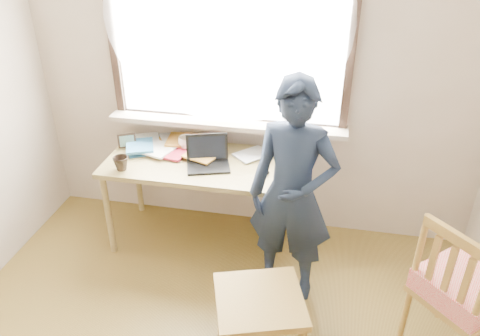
% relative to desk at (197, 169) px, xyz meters
% --- Properties ---
extents(room_shell, '(3.52, 4.02, 2.61)m').
position_rel_desk_xyz_m(room_shell, '(0.35, -1.43, 0.98)').
color(room_shell, '#B2A390').
rests_on(room_shell, ground).
extents(desk, '(1.36, 0.68, 0.73)m').
position_rel_desk_xyz_m(desk, '(0.00, 0.00, 0.00)').
color(desk, olive).
rests_on(desk, ground).
extents(laptop, '(0.37, 0.33, 0.21)m').
position_rel_desk_xyz_m(laptop, '(0.10, -0.04, 0.13)').
color(laptop, black).
rests_on(laptop, desk).
extents(mug_white, '(0.19, 0.19, 0.10)m').
position_rel_desk_xyz_m(mug_white, '(-0.13, 0.17, 0.13)').
color(mug_white, white).
rests_on(mug_white, desk).
extents(mug_dark, '(0.11, 0.11, 0.10)m').
position_rel_desk_xyz_m(mug_dark, '(-0.50, -0.23, 0.13)').
color(mug_dark, black).
rests_on(mug_dark, desk).
extents(mouse, '(0.10, 0.07, 0.04)m').
position_rel_desk_xyz_m(mouse, '(0.52, -0.10, 0.09)').
color(mouse, black).
rests_on(mouse, desk).
extents(desk_clutter, '(0.86, 0.55, 0.06)m').
position_rel_desk_xyz_m(desk_clutter, '(-0.20, 0.17, 0.10)').
color(desk_clutter, '#BD7F2C').
rests_on(desk_clutter, desk).
extents(book_a, '(0.32, 0.34, 0.03)m').
position_rel_desk_xyz_m(book_a, '(-0.35, 0.23, 0.09)').
color(book_a, white).
rests_on(book_a, desk).
extents(book_b, '(0.31, 0.31, 0.02)m').
position_rel_desk_xyz_m(book_b, '(0.33, 0.22, 0.08)').
color(book_b, white).
rests_on(book_b, desk).
extents(picture_frame, '(0.13, 0.07, 0.11)m').
position_rel_desk_xyz_m(picture_frame, '(-0.59, 0.10, 0.13)').
color(picture_frame, black).
rests_on(picture_frame, desk).
extents(work_chair, '(0.61, 0.59, 0.50)m').
position_rel_desk_xyz_m(work_chair, '(0.65, -1.06, -0.23)').
color(work_chair, olive).
rests_on(work_chair, ground).
extents(side_chair, '(0.62, 0.62, 0.97)m').
position_rel_desk_xyz_m(side_chair, '(1.77, -0.78, -0.14)').
color(side_chair, olive).
rests_on(side_chair, ground).
extents(person, '(0.62, 0.45, 1.57)m').
position_rel_desk_xyz_m(person, '(0.76, -0.42, 0.13)').
color(person, black).
rests_on(person, ground).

